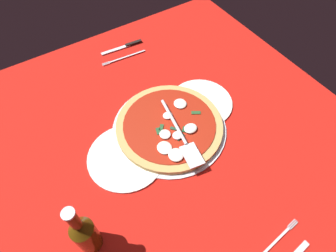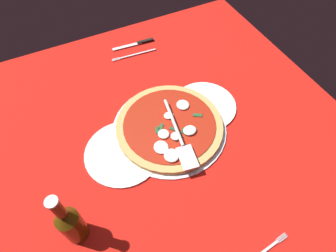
{
  "view_description": "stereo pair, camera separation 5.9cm",
  "coord_description": "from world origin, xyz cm",
  "px_view_note": "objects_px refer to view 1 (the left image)",
  "views": [
    {
      "loc": [
        -29.3,
        -44.97,
        75.63
      ],
      "look_at": [
        -0.49,
        0.04,
        1.92
      ],
      "focal_mm": 30.61,
      "sensor_mm": 36.0,
      "label": 1
    },
    {
      "loc": [
        -24.16,
        -47.88,
        75.63
      ],
      "look_at": [
        -0.49,
        0.04,
        1.92
      ],
      "focal_mm": 30.61,
      "sensor_mm": 36.0,
      "label": 2
    }
  ],
  "objects_px": {
    "dinner_plate_left": "(126,157)",
    "pizza": "(168,126)",
    "place_setting_far": "(125,52)",
    "pizza_server": "(180,133)",
    "dinner_plate_right": "(201,103)",
    "beer_bottle": "(84,233)"
  },
  "relations": [
    {
      "from": "pizza",
      "to": "beer_bottle",
      "type": "height_order",
      "value": "beer_bottle"
    },
    {
      "from": "dinner_plate_left",
      "to": "dinner_plate_right",
      "type": "relative_size",
      "value": 1.08
    },
    {
      "from": "pizza",
      "to": "dinner_plate_left",
      "type": "bearing_deg",
      "value": -173.24
    },
    {
      "from": "pizza_server",
      "to": "place_setting_far",
      "type": "xyz_separation_m",
      "value": [
        0.05,
        0.47,
        -0.04
      ]
    },
    {
      "from": "dinner_plate_right",
      "to": "pizza_server",
      "type": "xyz_separation_m",
      "value": [
        -0.15,
        -0.09,
        0.04
      ]
    },
    {
      "from": "dinner_plate_right",
      "to": "pizza",
      "type": "distance_m",
      "value": 0.16
    },
    {
      "from": "dinner_plate_left",
      "to": "place_setting_far",
      "type": "distance_m",
      "value": 0.48
    },
    {
      "from": "dinner_plate_right",
      "to": "beer_bottle",
      "type": "relative_size",
      "value": 0.99
    },
    {
      "from": "dinner_plate_left",
      "to": "place_setting_far",
      "type": "relative_size",
      "value": 1.07
    },
    {
      "from": "dinner_plate_right",
      "to": "pizza_server",
      "type": "bearing_deg",
      "value": -148.9
    },
    {
      "from": "dinner_plate_left",
      "to": "pizza",
      "type": "relative_size",
      "value": 0.68
    },
    {
      "from": "pizza",
      "to": "beer_bottle",
      "type": "bearing_deg",
      "value": -151.58
    },
    {
      "from": "dinner_plate_right",
      "to": "beer_bottle",
      "type": "bearing_deg",
      "value": -156.22
    },
    {
      "from": "pizza",
      "to": "place_setting_far",
      "type": "xyz_separation_m",
      "value": [
        0.06,
        0.41,
        -0.02
      ]
    },
    {
      "from": "pizza",
      "to": "pizza_server",
      "type": "height_order",
      "value": "pizza_server"
    },
    {
      "from": "pizza",
      "to": "place_setting_far",
      "type": "relative_size",
      "value": 1.57
    },
    {
      "from": "dinner_plate_right",
      "to": "beer_bottle",
      "type": "xyz_separation_m",
      "value": [
        -0.5,
        -0.22,
        0.08
      ]
    },
    {
      "from": "dinner_plate_left",
      "to": "pizza",
      "type": "bearing_deg",
      "value": 6.76
    },
    {
      "from": "dinner_plate_left",
      "to": "dinner_plate_right",
      "type": "xyz_separation_m",
      "value": [
        0.32,
        0.05,
        0.0
      ]
    },
    {
      "from": "dinner_plate_left",
      "to": "beer_bottle",
      "type": "relative_size",
      "value": 1.07
    },
    {
      "from": "dinner_plate_right",
      "to": "pizza",
      "type": "height_order",
      "value": "pizza"
    },
    {
      "from": "pizza",
      "to": "pizza_server",
      "type": "bearing_deg",
      "value": -83.79
    }
  ]
}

